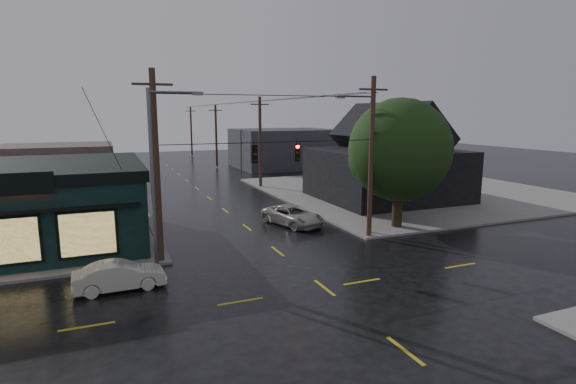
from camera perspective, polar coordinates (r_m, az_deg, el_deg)
name	(u,v)px	position (r m, az deg, el deg)	size (l,w,h in m)	color
ground_plane	(325,288)	(21.15, 4.66, -12.04)	(160.00, 160.00, 0.00)	black
sidewalk_ne	(410,190)	(47.99, 15.18, 0.20)	(28.00, 28.00, 0.15)	#63625D
ne_building	(387,152)	(42.11, 12.51, 5.03)	(12.60, 11.60, 8.75)	black
corner_tree	(400,150)	(31.45, 14.00, 5.18)	(7.02, 7.02, 8.83)	black
utility_pole_nw	(162,263)	(25.33, -15.76, -8.63)	(2.00, 0.32, 10.15)	#2F2315
utility_pole_ne	(369,238)	(29.59, 10.21, -5.71)	(2.00, 0.32, 10.15)	#2F2315
utility_pole_far_a	(261,187)	(48.65, -3.49, 0.57)	(2.00, 0.32, 9.65)	#2F2315
utility_pole_far_b	(217,167)	(67.71, -9.00, 3.12)	(2.00, 0.32, 9.15)	#2F2315
utility_pole_far_c	(192,156)	(87.19, -12.08, 4.52)	(2.00, 0.32, 9.15)	#2F2315
span_signal_assembly	(276,153)	(25.70, -1.58, 5.01)	(13.00, 0.48, 1.23)	black
streetlight_nw	(157,267)	(24.64, -16.27, -9.18)	(5.40, 0.30, 9.15)	slate
streetlight_ne	(369,234)	(30.42, 10.30, -5.28)	(5.40, 0.30, 9.15)	slate
bg_building_west	(57,164)	(57.94, -27.25, 3.19)	(12.00, 10.00, 4.40)	#392E2A
bg_building_east	(284,148)	(67.45, -0.55, 5.60)	(14.00, 12.00, 5.60)	#2C2B31
sedan_cream	(120,276)	(22.02, -20.59, -9.93)	(1.39, 3.99, 1.32)	#BCB9A5
suv_silver	(293,215)	(32.17, 0.61, -2.99)	(2.34, 5.07, 1.41)	#99958D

